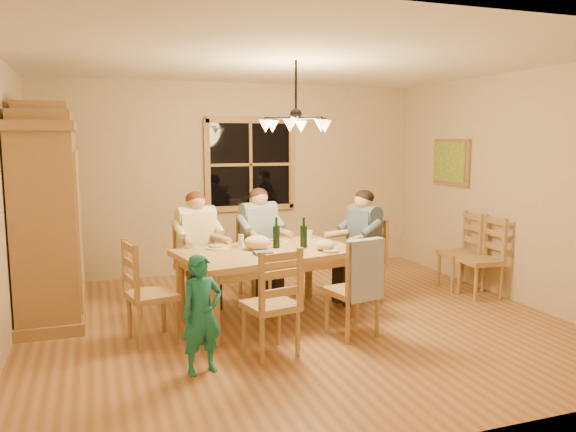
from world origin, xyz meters
name	(u,v)px	position (x,y,z in m)	size (l,w,h in m)	color
floor	(295,322)	(0.00, 0.00, 0.00)	(5.50, 5.50, 0.00)	#966136
ceiling	(296,60)	(0.00, 0.00, 2.70)	(5.50, 5.00, 0.02)	white
wall_back	(236,179)	(0.00, 2.50, 1.35)	(5.50, 0.02, 2.70)	#C9AF8E
wall_right	(513,187)	(2.75, 0.00, 1.35)	(0.02, 5.00, 2.70)	#C9AF8E
window	(250,165)	(0.20, 2.47, 1.55)	(1.30, 0.06, 1.30)	black
painting	(451,162)	(2.71, 1.20, 1.60)	(0.06, 0.78, 0.64)	#8C5F3C
chandelier	(296,124)	(0.00, 0.00, 2.08)	(0.77, 0.68, 0.71)	black
armoire	(49,222)	(-2.42, 0.98, 1.06)	(0.66, 1.40, 2.30)	#8C5F3C
dining_table	(268,259)	(-0.24, 0.19, 0.66)	(2.02, 1.47, 0.76)	#A67249
chair_far_left	(198,280)	(-0.86, 0.94, 0.30)	(0.52, 0.50, 0.99)	#9C7645
chair_far_right	(260,271)	(-0.07, 1.11, 0.30)	(0.52, 0.50, 0.99)	#9C7645
chair_near_left	(271,321)	(-0.51, -0.75, 0.30)	(0.52, 0.50, 0.99)	#9C7645
chair_near_right	(352,306)	(0.38, -0.56, 0.30)	(0.52, 0.50, 0.99)	#9C7645
chair_end_left	(152,311)	(-1.48, -0.07, 0.30)	(0.50, 0.52, 0.99)	#9C7645
chair_end_right	(362,277)	(1.00, 0.45, 0.30)	(0.50, 0.52, 0.99)	#9C7645
adult_woman	(197,234)	(-0.86, 0.94, 0.84)	(0.46, 0.49, 0.87)	beige
adult_plaid_man	(259,228)	(-0.07, 1.11, 0.84)	(0.46, 0.49, 0.87)	#316988
adult_slate_man	(363,232)	(1.00, 0.45, 0.84)	(0.49, 0.46, 0.87)	#455A6F
towel	(365,270)	(0.42, -0.75, 0.70)	(0.38, 0.10, 0.58)	#93A4C7
wine_bottle_a	(276,233)	(-0.13, 0.26, 0.93)	(0.08, 0.08, 0.33)	black
wine_bottle_b	(304,233)	(0.15, 0.17, 0.93)	(0.08, 0.08, 0.33)	black
plate_woman	(217,248)	(-0.73, 0.44, 0.77)	(0.26, 0.26, 0.02)	white
plate_plaid	(277,242)	(-0.02, 0.54, 0.77)	(0.26, 0.26, 0.02)	white
plate_slate	(320,242)	(0.42, 0.36, 0.77)	(0.26, 0.26, 0.02)	white
wine_glass_a	(241,241)	(-0.48, 0.42, 0.83)	(0.06, 0.06, 0.14)	silver
wine_glass_b	(310,237)	(0.32, 0.42, 0.83)	(0.06, 0.06, 0.14)	silver
cap	(325,245)	(0.32, -0.03, 0.82)	(0.20, 0.20, 0.11)	#C3B582
napkin	(263,253)	(-0.36, -0.01, 0.78)	(0.18, 0.14, 0.03)	#506193
cloth_bundle	(257,242)	(-0.35, 0.25, 0.84)	(0.28, 0.22, 0.15)	#C5A68F
child	(202,314)	(-1.16, -0.94, 0.50)	(0.36, 0.24, 1.00)	#1A7671
chair_spare_front	(480,273)	(2.45, 0.15, 0.30)	(0.45, 0.47, 0.99)	#9C7645
chair_spare_back	(458,265)	(2.45, 0.59, 0.30)	(0.47, 0.49, 0.99)	#9C7645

